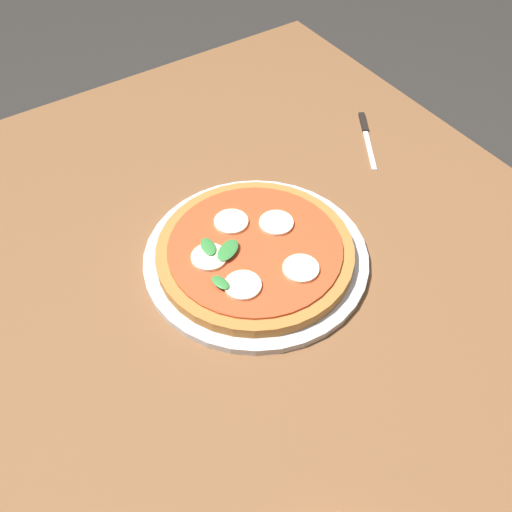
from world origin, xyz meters
TOP-DOWN VIEW (x-y plane):
  - ground_plane at (0.00, 0.00)m, footprint 6.00×6.00m
  - dining_table at (0.00, 0.00)m, footprint 1.33×1.08m
  - serving_tray at (0.09, -0.04)m, footprint 0.34×0.34m
  - pizza at (0.09, -0.04)m, footprint 0.30×0.30m
  - knife at (0.24, -0.39)m, footprint 0.15×0.10m

SIDE VIEW (x-z plane):
  - ground_plane at x=0.00m, z-range 0.00..0.00m
  - dining_table at x=0.00m, z-range 0.28..1.01m
  - knife at x=0.24m, z-range 0.73..0.74m
  - serving_tray at x=0.09m, z-range 0.74..0.75m
  - pizza at x=0.09m, z-range 0.74..0.77m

